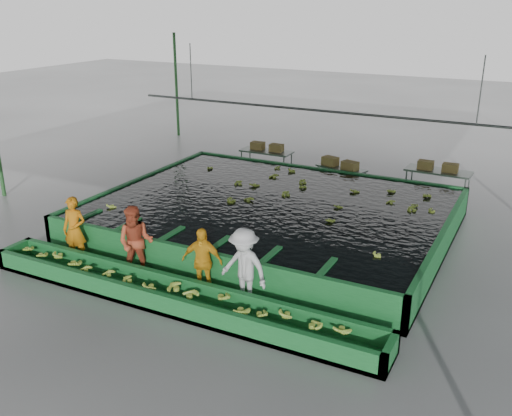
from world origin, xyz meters
The scene contains 21 objects.
ground centered at (0.00, 0.00, 0.00)m, with size 80.00×80.00×0.00m, color slate.
shed_roof centered at (0.00, 0.00, 5.00)m, with size 20.00×22.00×0.04m, color gray.
shed_posts centered at (0.00, 0.00, 2.50)m, with size 20.00×22.00×5.00m, color #2B602D, non-canonical shape.
flotation_tank centered at (0.00, 1.50, 0.45)m, with size 10.00×8.00×0.90m, color #1A672C, non-canonical shape.
tank_water centered at (0.00, 1.50, 0.85)m, with size 9.70×7.70×0.00m, color black.
sorting_trough centered at (0.00, -3.60, 0.25)m, with size 10.00×1.00×0.50m, color #1A672C, non-canonical shape.
cableway_rail centered at (0.00, 5.00, 3.00)m, with size 0.08×0.08×14.00m, color #59605B.
rail_hanger_left centered at (-5.00, 5.00, 4.00)m, with size 0.04×0.04×2.00m, color #59605B.
rail_hanger_right centered at (5.00, 5.00, 4.00)m, with size 0.04×0.04×2.00m, color #59605B.
worker_a centered at (-3.58, -2.80, 0.87)m, with size 0.64×0.42×1.75m, color orange.
worker_b centered at (-1.59, -2.80, 0.92)m, with size 0.89×0.69×1.84m, color #BC4B2C.
worker_c centered at (0.31, -2.80, 0.82)m, with size 0.96×0.40×1.64m, color gold.
worker_d centered at (1.41, -2.80, 0.91)m, with size 1.18×0.68×1.83m, color silver.
packing_table_left centered at (-2.73, 6.67, 0.46)m, with size 2.04×0.81×0.93m, color #59605B, non-canonical shape.
packing_table_mid centered at (0.55, 6.12, 0.41)m, with size 1.81×0.72×0.82m, color #59605B, non-canonical shape.
packing_table_right centered at (3.81, 6.73, 0.50)m, with size 2.18×0.87×0.99m, color #59605B, non-canonical shape.
box_stack_left centered at (-2.74, 6.73, 0.93)m, with size 1.32×0.37×0.28m, color olive, non-canonical shape.
box_stack_mid centered at (0.50, 6.06, 0.82)m, with size 1.42×0.39×0.31m, color olive, non-canonical shape.
box_stack_right centered at (3.77, 6.70, 0.99)m, with size 1.33×0.37×0.29m, color olive, non-canonical shape.
floating_bananas centered at (0.00, 2.30, 0.85)m, with size 8.96×6.11×0.12m, color #9AB839, non-canonical shape.
trough_bananas centered at (0.00, -3.60, 0.40)m, with size 9.68×0.65×0.13m, color #9AB839, non-canonical shape.
Camera 1 is at (6.86, -12.76, 6.46)m, focal length 40.00 mm.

